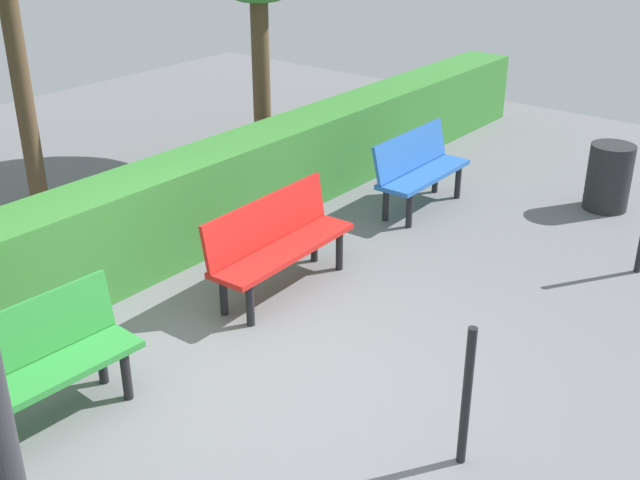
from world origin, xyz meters
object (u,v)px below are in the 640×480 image
bench_red (277,240)px  bench_green (29,365)px  bench_blue (419,167)px  trash_bin (609,177)px

bench_red → bench_green: bearing=-1.8°
bench_green → bench_blue: bearing=-177.0°
bench_blue → trash_bin: bearing=126.9°
bench_blue → bench_green: bearing=-0.2°
bench_blue → bench_green: 4.94m
bench_green → trash_bin: 6.45m
bench_blue → trash_bin: size_ratio=1.83×
bench_green → bench_red: bearing=-177.5°
bench_red → trash_bin: bearing=154.4°
bench_red → bench_green: size_ratio=1.07×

